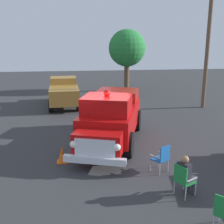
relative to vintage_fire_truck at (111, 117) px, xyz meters
The scene contains 9 objects.
ground_plane 1.36m from the vintage_fire_truck, 134.77° to the left, with size 60.00×60.00×0.00m, color #333335.
vintage_fire_truck is the anchor object (origin of this frame).
parked_pickup 7.91m from the vintage_fire_truck, 17.31° to the left, with size 4.88×2.23×1.90m.
lawn_chair_near_truck 5.11m from the vintage_fire_truck, 162.40° to the right, with size 0.66×0.67×1.02m.
lawn_chair_by_car 3.58m from the vintage_fire_truck, 156.63° to the right, with size 0.68×0.68×1.02m.
spectator_seated 5.07m from the vintage_fire_truck, 160.93° to the right, with size 0.58×0.64×1.29m.
oak_tree_left 13.57m from the vintage_fire_truck, 13.26° to the right, with size 3.25×3.25×5.40m.
utility_pole 9.66m from the vintage_fire_truck, 50.44° to the right, with size 0.98×1.52×7.90m.
traffic_cone 3.00m from the vintage_fire_truck, 132.05° to the left, with size 0.40×0.40×0.64m.
Camera 1 is at (-11.65, 1.07, 4.61)m, focal length 45.36 mm.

